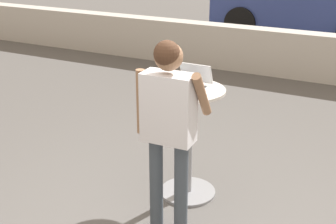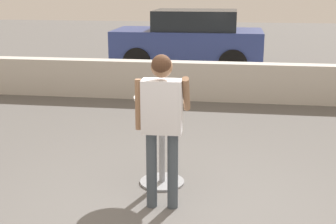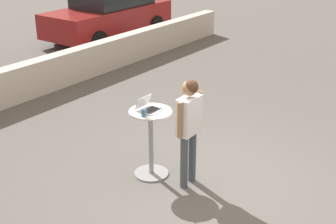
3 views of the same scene
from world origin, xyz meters
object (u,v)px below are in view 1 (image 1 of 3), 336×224
at_px(coffee_mug, 165,81).
at_px(parked_car_near_street, 307,0).
at_px(laptop, 191,83).
at_px(standing_person, 168,117).
at_px(cafe_table, 189,136).

distance_m(coffee_mug, parked_car_near_street, 7.40).
relative_size(laptop, standing_person, 0.19).
distance_m(coffee_mug, standing_person, 0.64).
bearing_deg(parked_car_near_street, coffee_mug, -88.23).
bearing_deg(cafe_table, laptop, 89.18).
height_order(standing_person, parked_car_near_street, standing_person).
bearing_deg(laptop, standing_person, -81.32).
bearing_deg(cafe_table, coffee_mug, -166.22).
distance_m(laptop, parked_car_near_street, 7.32).
height_order(laptop, coffee_mug, laptop).
xyz_separation_m(cafe_table, laptop, (0.00, 0.03, 0.49)).
bearing_deg(coffee_mug, standing_person, -60.55).
bearing_deg(coffee_mug, cafe_table, 13.78).
bearing_deg(coffee_mug, parked_car_near_street, 91.77).
bearing_deg(coffee_mug, laptop, 21.49).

